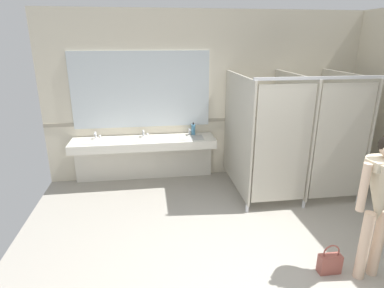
% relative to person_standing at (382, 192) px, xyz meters
% --- Properties ---
extents(ground_plane, '(5.91, 6.36, 0.10)m').
position_rel_person_standing_xyz_m(ground_plane, '(-1.10, 0.08, -1.06)').
color(ground_plane, '#9E998E').
extents(wall_back, '(5.91, 0.12, 2.93)m').
position_rel_person_standing_xyz_m(wall_back, '(-1.10, 3.02, 0.46)').
color(wall_back, beige).
rests_on(wall_back, ground_plane).
extents(wall_back_tile_band, '(5.91, 0.01, 0.06)m').
position_rel_person_standing_xyz_m(wall_back_tile_band, '(-1.10, 2.96, 0.04)').
color(wall_back_tile_band, '#9E937F').
rests_on(wall_back_tile_band, wall_back).
extents(vanity_counter, '(2.45, 0.54, 0.94)m').
position_rel_person_standing_xyz_m(vanity_counter, '(-2.37, 2.76, -0.41)').
color(vanity_counter, silver).
rests_on(vanity_counter, ground_plane).
extents(mirror_panel, '(2.35, 0.02, 1.30)m').
position_rel_person_standing_xyz_m(mirror_panel, '(-2.37, 2.95, 0.61)').
color(mirror_panel, silver).
rests_on(mirror_panel, wall_back).
extents(bathroom_stalls, '(1.85, 1.53, 1.98)m').
position_rel_person_standing_xyz_m(bathroom_stalls, '(0.02, 1.99, 0.03)').
color(bathroom_stalls, '#B2AD9E').
rests_on(bathroom_stalls, ground_plane).
extents(person_standing, '(0.56, 0.46, 1.61)m').
position_rel_person_standing_xyz_m(person_standing, '(0.00, 0.00, 0.00)').
color(person_standing, beige).
rests_on(person_standing, ground_plane).
extents(handbag, '(0.25, 0.10, 0.35)m').
position_rel_person_standing_xyz_m(handbag, '(-0.37, 0.10, -0.89)').
color(handbag, '#934C42').
rests_on(handbag, ground_plane).
extents(soap_dispenser, '(0.07, 0.07, 0.22)m').
position_rel_person_standing_xyz_m(soap_dispenser, '(-1.49, 2.84, -0.09)').
color(soap_dispenser, teal).
rests_on(soap_dispenser, vanity_counter).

